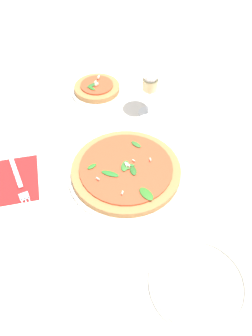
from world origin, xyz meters
The scene contains 7 objects.
ground_plane centered at (0.00, 0.00, 0.00)m, with size 6.00×6.00×0.00m, color silver.
pizza_arugula_main centered at (0.03, 0.03, 0.02)m, with size 0.31×0.31×0.05m.
pizza_personal_side centered at (-0.33, -0.10, 0.02)m, with size 0.17×0.17×0.05m.
wine_glass centered at (-0.24, 0.08, 0.13)m, with size 0.08×0.08×0.18m.
napkin centered at (0.08, -0.25, 0.00)m, with size 0.18×0.15×0.01m.
fork centered at (0.08, -0.25, 0.01)m, with size 0.19×0.13×0.00m.
side_plate_white centered at (0.32, 0.21, 0.01)m, with size 0.21×0.21×0.02m.
Camera 1 is at (0.60, 0.08, 0.68)m, focal length 35.00 mm.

